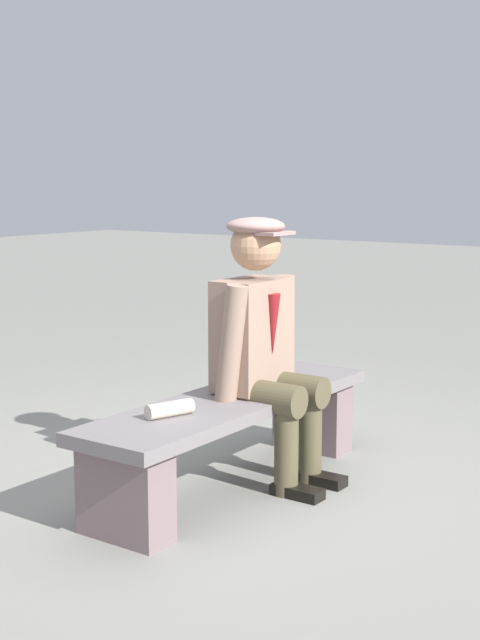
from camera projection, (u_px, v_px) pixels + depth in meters
ground_plane at (232, 486)px, 4.17m from camera, size 30.00×30.00×0.00m
bench at (232, 426)px, 4.12m from camera, size 1.75×0.46×0.43m
seated_man at (263, 340)px, 4.16m from camera, size 0.55×0.56×1.25m
rolled_magazine at (170, 409)px, 3.76m from camera, size 0.22×0.13×0.07m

